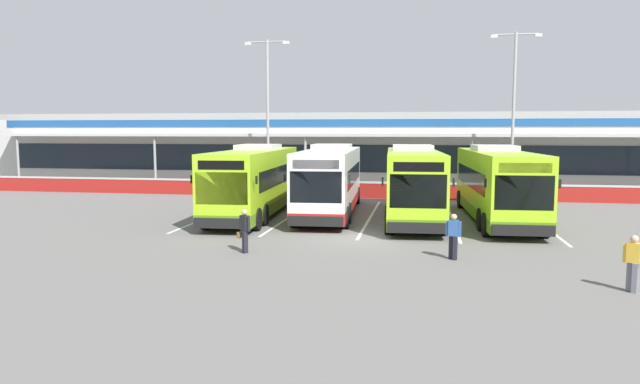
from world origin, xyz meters
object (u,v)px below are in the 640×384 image
(lamp_post_centre, at_px, (514,104))
(coach_bus_right_centre, at_px, (496,185))
(coach_bus_left_centre, at_px, (330,181))
(pedestrian_with_handbag, at_px, (245,230))
(pedestrian_child, at_px, (453,235))
(lamp_post_west, at_px, (268,106))
(pedestrian_in_dark_coat, at_px, (633,261))
(coach_bus_centre, at_px, (413,184))
(coach_bus_leftmost, at_px, (255,182))

(lamp_post_centre, bearing_deg, coach_bus_right_centre, -102.27)
(coach_bus_left_centre, height_order, pedestrian_with_handbag, coach_bus_left_centre)
(pedestrian_with_handbag, relative_size, pedestrian_child, 1.00)
(coach_bus_left_centre, relative_size, lamp_post_west, 1.11)
(pedestrian_in_dark_coat, xyz_separation_m, lamp_post_centre, (0.14, 23.13, 5.42))
(coach_bus_right_centre, distance_m, lamp_post_centre, 11.59)
(coach_bus_right_centre, bearing_deg, pedestrian_child, -105.53)
(coach_bus_right_centre, relative_size, lamp_post_centre, 1.11)
(pedestrian_in_dark_coat, height_order, lamp_post_west, lamp_post_west)
(coach_bus_centre, distance_m, coach_bus_right_centre, 4.17)
(pedestrian_child, bearing_deg, lamp_post_centre, 76.18)
(lamp_post_west, bearing_deg, pedestrian_child, -58.82)
(pedestrian_with_handbag, xyz_separation_m, lamp_post_centre, (12.46, 20.00, 5.43))
(pedestrian_with_handbag, distance_m, pedestrian_in_dark_coat, 12.71)
(pedestrian_in_dark_coat, distance_m, lamp_post_centre, 23.76)
(pedestrian_with_handbag, bearing_deg, coach_bus_right_centre, 43.18)
(pedestrian_with_handbag, distance_m, lamp_post_west, 21.45)
(coach_bus_left_centre, bearing_deg, lamp_post_west, 121.98)
(coach_bus_leftmost, bearing_deg, pedestrian_in_dark_coat, -40.04)
(pedestrian_child, bearing_deg, coach_bus_left_centre, 120.40)
(coach_bus_leftmost, bearing_deg, lamp_post_west, 101.49)
(coach_bus_centre, height_order, pedestrian_in_dark_coat, coach_bus_centre)
(coach_bus_centre, height_order, pedestrian_child, coach_bus_centre)
(coach_bus_leftmost, relative_size, coach_bus_centre, 1.00)
(coach_bus_left_centre, height_order, lamp_post_centre, lamp_post_centre)
(pedestrian_child, height_order, lamp_post_west, lamp_post_west)
(coach_bus_centre, height_order, coach_bus_right_centre, same)
(coach_bus_centre, xyz_separation_m, pedestrian_in_dark_coat, (6.30, -12.57, -0.91))
(coach_bus_right_centre, height_order, pedestrian_with_handbag, coach_bus_right_centre)
(coach_bus_leftmost, distance_m, coach_bus_right_centre, 12.51)
(pedestrian_with_handbag, bearing_deg, coach_bus_centre, 57.48)
(coach_bus_centre, relative_size, lamp_post_west, 1.11)
(coach_bus_left_centre, relative_size, coach_bus_centre, 1.00)
(coach_bus_leftmost, height_order, coach_bus_right_centre, same)
(lamp_post_centre, bearing_deg, pedestrian_in_dark_coat, -90.36)
(coach_bus_leftmost, distance_m, coach_bus_left_centre, 4.09)
(coach_bus_leftmost, height_order, pedestrian_with_handbag, coach_bus_leftmost)
(pedestrian_child, bearing_deg, coach_bus_leftmost, 137.76)
(coach_bus_leftmost, height_order, lamp_post_centre, lamp_post_centre)
(coach_bus_right_centre, xyz_separation_m, lamp_post_west, (-14.75, 10.68, 4.50))
(coach_bus_right_centre, distance_m, pedestrian_with_handbag, 14.00)
(coach_bus_right_centre, bearing_deg, lamp_post_west, 144.09)
(pedestrian_child, bearing_deg, pedestrian_in_dark_coat, -34.95)
(coach_bus_left_centre, relative_size, coach_bus_right_centre, 1.00)
(pedestrian_with_handbag, xyz_separation_m, lamp_post_west, (-4.56, 20.24, 5.43))
(coach_bus_right_centre, xyz_separation_m, pedestrian_child, (-2.61, -9.39, -0.91))
(coach_bus_leftmost, height_order, pedestrian_in_dark_coat, coach_bus_leftmost)
(pedestrian_in_dark_coat, bearing_deg, lamp_post_centre, 89.64)
(coach_bus_left_centre, distance_m, coach_bus_centre, 4.54)
(coach_bus_right_centre, xyz_separation_m, pedestrian_in_dark_coat, (2.12, -12.69, -0.91))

